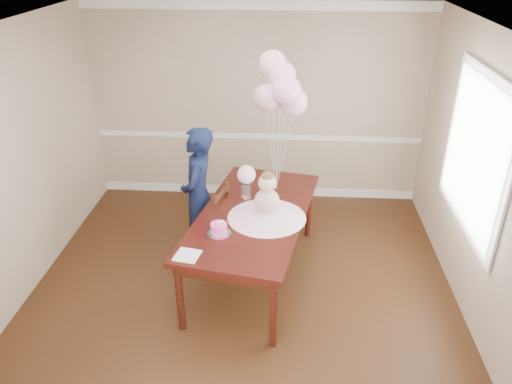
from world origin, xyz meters
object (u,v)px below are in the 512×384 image
dining_chair_seat (237,232)px  woman (198,196)px  dining_table_top (253,215)px  birthday_cake (219,228)px

dining_chair_seat → woman: bearing=-176.5°
dining_table_top → birthday_cake: size_ratio=13.33×
dining_table_top → woman: 0.72m
dining_table_top → dining_chair_seat: 0.48m
dining_chair_seat → woman: 0.60m
birthday_cake → woman: size_ratio=0.10×
birthday_cake → woman: (-0.34, 0.77, -0.06)m
birthday_cake → dining_chair_seat: bearing=81.4°
birthday_cake → woman: bearing=113.6°
dining_table_top → woman: woman is taller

